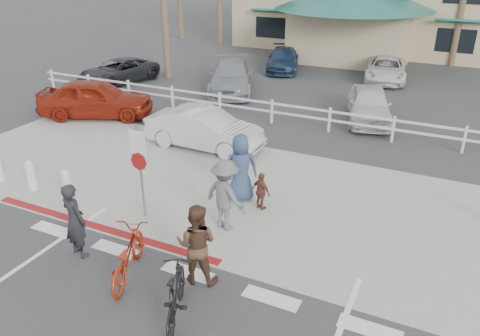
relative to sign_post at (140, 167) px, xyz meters
The scene contains 23 objects.
ground 3.50m from the sign_post, 43.73° to the right, with size 140.00×140.00×0.00m, color #333335.
sidewalk_plaza 3.56m from the sign_post, 45.00° to the left, with size 22.00×7.00×0.01m, color gray.
cross_street 6.86m from the sign_post, 69.94° to the left, with size 40.00×5.00×0.01m, color #333335.
parking_lot 16.03m from the sign_post, 81.72° to the left, with size 50.00×16.00×0.01m, color #333335.
curb_red 1.89m from the sign_post, 124.99° to the right, with size 7.00×0.25×0.02m, color maroon.
rail_fence 8.81m from the sign_post, 71.36° to the left, with size 29.40×0.16×1.00m, color silver, non-canonical shape.
sign_post is the anchor object (origin of this frame).
bollard_0 2.69m from the sign_post, behind, with size 0.26×0.26×0.95m, color silver, non-canonical shape.
bollard_1 4.03m from the sign_post, behind, with size 0.26×0.26×0.95m, color silver, non-canonical shape.
bike_red 2.73m from the sign_post, 61.68° to the right, with size 0.71×2.05×1.08m, color maroon.
rider_red 2.19m from the sign_post, 99.06° to the right, with size 0.67×0.44×1.84m, color black.
bike_black 4.16m from the sign_post, 45.41° to the right, with size 0.53×1.89×1.14m, color black.
rider_black 3.19m from the sign_post, 32.98° to the right, with size 0.89×0.69×1.83m, color #4D3223.
pedestrian_a 2.31m from the sign_post, 10.49° to the left, with size 1.22×0.70×1.89m, color slate.
pedestrian_child 3.27m from the sign_post, 32.07° to the left, with size 0.64×0.26×1.09m, color brown.
pedestrian_b 2.77m from the sign_post, 45.36° to the left, with size 0.96×0.62×1.96m, color navy.
car_white_sedan 5.02m from the sign_post, 100.66° to the left, with size 1.49×4.27×1.41m, color beige.
car_red_compact 8.96m from the sign_post, 138.79° to the left, with size 1.89×4.70×1.60m, color maroon.
lot_car_0 14.34m from the sign_post, 131.41° to the left, with size 2.06×4.48×1.24m, color black.
lot_car_1 12.41m from the sign_post, 105.73° to the left, with size 2.04×5.03×1.46m, color gray.
lot_car_2 11.03m from the sign_post, 69.87° to the left, with size 1.67×4.16×1.42m, color silver.
lot_car_4 17.48m from the sign_post, 98.63° to the left, with size 1.74×4.28×1.24m, color #1B2D48.
lot_car_5 17.70m from the sign_post, 79.36° to the left, with size 2.04×4.43×1.23m, color silver.
Camera 1 is at (4.67, -6.48, 6.50)m, focal length 35.00 mm.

